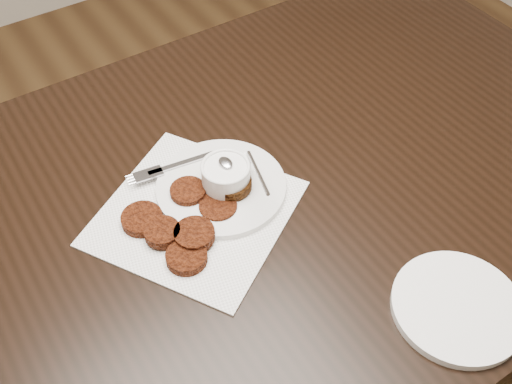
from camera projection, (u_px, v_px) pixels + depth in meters
table at (264, 302)px, 1.31m from camera, size 1.42×0.91×0.75m
napkin at (195, 213)px, 0.99m from camera, size 0.39×0.39×0.00m
sauce_ramekin at (225, 165)px, 0.98m from camera, size 0.14×0.14×0.11m
patty_cluster at (181, 227)px, 0.95m from camera, size 0.27×0.27×0.02m
plate_with_patty at (221, 184)px, 1.01m from camera, size 0.24×0.24×0.03m
plate_empty at (457, 307)px, 0.86m from camera, size 0.23×0.23×0.01m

